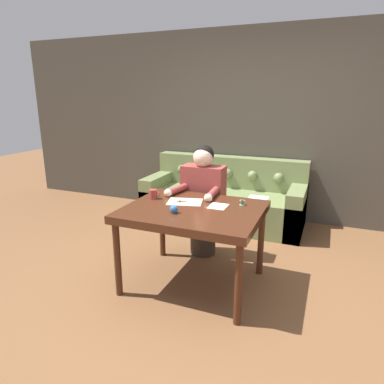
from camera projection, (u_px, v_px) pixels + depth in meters
The scene contains 11 objects.
ground_plane at pixel (206, 285), 3.20m from camera, with size 16.00×16.00×0.00m, color brown.
wall_back at pixel (260, 126), 4.74m from camera, with size 8.00×0.06×2.60m.
dining_table at pixel (193, 216), 3.05m from camera, with size 1.19×0.97×0.75m.
couch at pixel (224, 200), 4.76m from camera, with size 2.15×0.87×0.87m.
person at pixel (203, 200), 3.68m from camera, with size 0.50×0.60×1.22m.
pattern_paper_main at pixel (185, 202), 3.19m from camera, with size 0.37×0.31×0.00m.
pattern_paper_offcut at pixel (218, 206), 3.06m from camera, with size 0.16×0.19×0.00m.
scissors at pixel (184, 202), 3.19m from camera, with size 0.23×0.12×0.01m.
mug at pixel (153, 194), 3.29m from camera, with size 0.11×0.08×0.09m.
thread_spool at pixel (242, 203), 3.10m from camera, with size 0.04×0.04×0.05m.
pin_cushion at pixel (174, 209), 2.88m from camera, with size 0.07×0.07×0.07m.
Camera 1 is at (0.96, -2.68, 1.71)m, focal length 32.00 mm.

